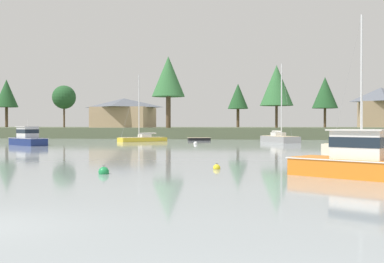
{
  "coord_description": "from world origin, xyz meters",
  "views": [
    {
      "loc": [
        6.8,
        -9.34,
        2.22
      ],
      "look_at": [
        -2.32,
        39.13,
        1.61
      ],
      "focal_mm": 44.37,
      "sensor_mm": 36.0,
      "label": 1
    }
  ],
  "objects_px": {
    "cruiser_orange": "(378,168)",
    "sailboat_grey": "(279,141)",
    "sailboat_yellow": "(143,140)",
    "mooring_buoy_green": "(104,172)",
    "dinghy_black": "(199,140)",
    "mooring_buoy_white": "(195,143)",
    "cruiser_navy": "(26,141)",
    "sailboat_cream": "(367,154)",
    "mooring_buoy_yellow": "(217,168)"
  },
  "relations": [
    {
      "from": "sailboat_yellow",
      "to": "sailboat_cream",
      "type": "relative_size",
      "value": 0.9
    },
    {
      "from": "sailboat_yellow",
      "to": "dinghy_black",
      "type": "relative_size",
      "value": 2.65
    },
    {
      "from": "cruiser_navy",
      "to": "mooring_buoy_white",
      "type": "distance_m",
      "value": 19.49
    },
    {
      "from": "cruiser_orange",
      "to": "mooring_buoy_white",
      "type": "bearing_deg",
      "value": 111.95
    },
    {
      "from": "sailboat_cream",
      "to": "sailboat_grey",
      "type": "bearing_deg",
      "value": 102.14
    },
    {
      "from": "dinghy_black",
      "to": "mooring_buoy_white",
      "type": "height_order",
      "value": "dinghy_black"
    },
    {
      "from": "mooring_buoy_white",
      "to": "mooring_buoy_green",
      "type": "xyz_separation_m",
      "value": [
        2.05,
        -35.04,
        0.0
      ]
    },
    {
      "from": "dinghy_black",
      "to": "mooring_buoy_yellow",
      "type": "bearing_deg",
      "value": -79.07
    },
    {
      "from": "sailboat_cream",
      "to": "mooring_buoy_white",
      "type": "xyz_separation_m",
      "value": [
        -16.06,
        20.61,
        -0.15
      ]
    },
    {
      "from": "sailboat_yellow",
      "to": "dinghy_black",
      "type": "distance_m",
      "value": 9.06
    },
    {
      "from": "dinghy_black",
      "to": "mooring_buoy_yellow",
      "type": "relative_size",
      "value": 8.61
    },
    {
      "from": "sailboat_yellow",
      "to": "cruiser_orange",
      "type": "height_order",
      "value": "sailboat_yellow"
    },
    {
      "from": "sailboat_grey",
      "to": "mooring_buoy_green",
      "type": "distance_m",
      "value": 43.96
    },
    {
      "from": "sailboat_grey",
      "to": "mooring_buoy_white",
      "type": "height_order",
      "value": "sailboat_grey"
    },
    {
      "from": "sailboat_yellow",
      "to": "mooring_buoy_white",
      "type": "xyz_separation_m",
      "value": [
        8.92,
        -7.95,
        -0.12
      ]
    },
    {
      "from": "sailboat_cream",
      "to": "mooring_buoy_yellow",
      "type": "relative_size",
      "value": 25.43
    },
    {
      "from": "mooring_buoy_green",
      "to": "sailboat_grey",
      "type": "bearing_deg",
      "value": 79.77
    },
    {
      "from": "cruiser_orange",
      "to": "sailboat_cream",
      "type": "distance_m",
      "value": 14.41
    },
    {
      "from": "cruiser_orange",
      "to": "cruiser_navy",
      "type": "xyz_separation_m",
      "value": [
        -32.45,
        28.44,
        0.05
      ]
    },
    {
      "from": "cruiser_navy",
      "to": "mooring_buoy_white",
      "type": "xyz_separation_m",
      "value": [
        18.4,
        6.44,
        -0.44
      ]
    },
    {
      "from": "mooring_buoy_white",
      "to": "sailboat_cream",
      "type": "bearing_deg",
      "value": -52.08
    },
    {
      "from": "sailboat_grey",
      "to": "mooring_buoy_yellow",
      "type": "bearing_deg",
      "value": -94.32
    },
    {
      "from": "cruiser_orange",
      "to": "mooring_buoy_white",
      "type": "height_order",
      "value": "cruiser_orange"
    },
    {
      "from": "mooring_buoy_white",
      "to": "sailboat_grey",
      "type": "bearing_deg",
      "value": 39.82
    },
    {
      "from": "mooring_buoy_white",
      "to": "mooring_buoy_green",
      "type": "relative_size",
      "value": 0.97
    },
    {
      "from": "mooring_buoy_green",
      "to": "sailboat_cream",
      "type": "bearing_deg",
      "value": 45.85
    },
    {
      "from": "dinghy_black",
      "to": "mooring_buoy_white",
      "type": "relative_size",
      "value": 6.96
    },
    {
      "from": "mooring_buoy_green",
      "to": "mooring_buoy_yellow",
      "type": "distance_m",
      "value": 5.84
    },
    {
      "from": "sailboat_cream",
      "to": "mooring_buoy_yellow",
      "type": "height_order",
      "value": "sailboat_cream"
    },
    {
      "from": "sailboat_yellow",
      "to": "mooring_buoy_yellow",
      "type": "relative_size",
      "value": 22.8
    },
    {
      "from": "dinghy_black",
      "to": "sailboat_yellow",
      "type": "bearing_deg",
      "value": -140.51
    },
    {
      "from": "dinghy_black",
      "to": "sailboat_cream",
      "type": "bearing_deg",
      "value": -62.35
    },
    {
      "from": "sailboat_cream",
      "to": "mooring_buoy_green",
      "type": "relative_size",
      "value": 19.86
    },
    {
      "from": "cruiser_orange",
      "to": "cruiser_navy",
      "type": "bearing_deg",
      "value": 138.77
    },
    {
      "from": "cruiser_orange",
      "to": "dinghy_black",
      "type": "height_order",
      "value": "cruiser_orange"
    },
    {
      "from": "sailboat_grey",
      "to": "mooring_buoy_white",
      "type": "bearing_deg",
      "value": -140.18
    },
    {
      "from": "cruiser_orange",
      "to": "sailboat_cream",
      "type": "relative_size",
      "value": 0.66
    },
    {
      "from": "sailboat_yellow",
      "to": "cruiser_orange",
      "type": "xyz_separation_m",
      "value": [
        22.98,
        -42.83,
        0.27
      ]
    },
    {
      "from": "cruiser_navy",
      "to": "sailboat_cream",
      "type": "relative_size",
      "value": 0.61
    },
    {
      "from": "cruiser_orange",
      "to": "sailboat_yellow",
      "type": "bearing_deg",
      "value": 118.21
    },
    {
      "from": "cruiser_orange",
      "to": "mooring_buoy_white",
      "type": "relative_size",
      "value": 13.52
    },
    {
      "from": "cruiser_navy",
      "to": "mooring_buoy_yellow",
      "type": "height_order",
      "value": "cruiser_navy"
    },
    {
      "from": "cruiser_navy",
      "to": "sailboat_yellow",
      "type": "bearing_deg",
      "value": 56.63
    },
    {
      "from": "sailboat_yellow",
      "to": "sailboat_grey",
      "type": "bearing_deg",
      "value": 0.83
    },
    {
      "from": "mooring_buoy_green",
      "to": "cruiser_navy",
      "type": "bearing_deg",
      "value": 125.56
    },
    {
      "from": "sailboat_yellow",
      "to": "mooring_buoy_white",
      "type": "bearing_deg",
      "value": -41.7
    },
    {
      "from": "cruiser_orange",
      "to": "mooring_buoy_white",
      "type": "xyz_separation_m",
      "value": [
        -14.06,
        34.88,
        -0.39
      ]
    },
    {
      "from": "cruiser_orange",
      "to": "dinghy_black",
      "type": "distance_m",
      "value": 51.15
    },
    {
      "from": "sailboat_yellow",
      "to": "mooring_buoy_yellow",
      "type": "height_order",
      "value": "sailboat_yellow"
    },
    {
      "from": "cruiser_orange",
      "to": "sailboat_grey",
      "type": "relative_size",
      "value": 0.65
    }
  ]
}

